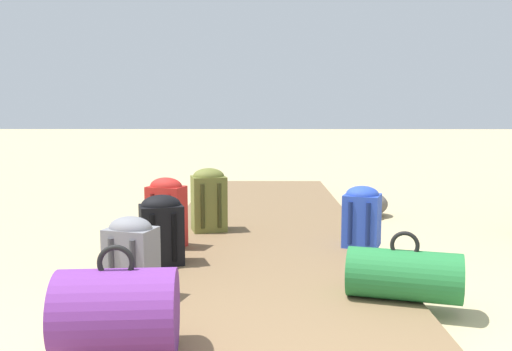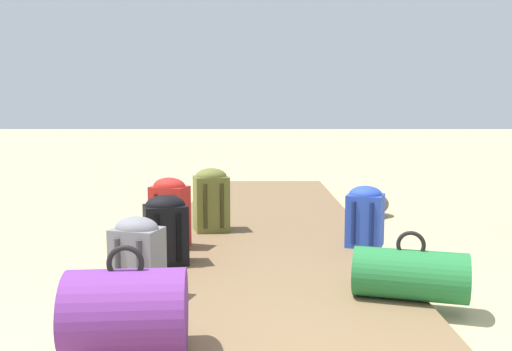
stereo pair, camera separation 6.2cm
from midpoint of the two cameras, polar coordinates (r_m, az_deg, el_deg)
name	(u,v)px [view 1 (the left image)]	position (r m, az deg, el deg)	size (l,w,h in m)	color
ground_plane	(267,265)	(4.21, 1.53, -9.22)	(60.00, 60.00, 0.00)	tan
boardwalk	(266,237)	(4.89, 1.37, -6.44)	(1.74, 7.21, 0.08)	brown
duffel_bag_purple	(117,312)	(2.56, -13.50, -13.61)	(0.55, 0.43, 0.50)	#6B2D84
backpack_olive	(209,198)	(4.95, -4.56, -2.33)	(0.35, 0.32, 0.57)	olive
backpack_black	(161,228)	(3.93, -9.34, -5.38)	(0.35, 0.30, 0.49)	black
backpack_blue	(362,215)	(4.46, 11.32, -4.01)	(0.35, 0.33, 0.49)	#2847B7
backpack_grey	(131,255)	(3.26, -12.31, -8.10)	(0.32, 0.27, 0.48)	slate
duffel_bag_green	(404,275)	(3.30, 15.61, -9.88)	(0.69, 0.45, 0.40)	#237538
backpack_red	(166,211)	(4.39, -8.89, -3.63)	(0.33, 0.27, 0.56)	red
rock_right_mid	(371,211)	(6.04, 12.16, -3.65)	(0.23, 0.20, 0.16)	slate
rock_right_near	(368,204)	(6.18, 11.83, -2.91)	(0.41, 0.44, 0.27)	#5B5651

